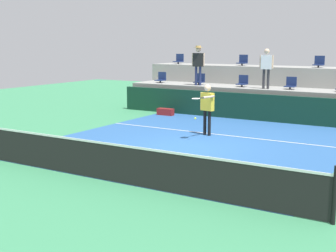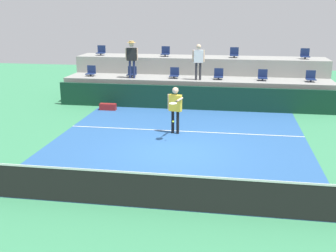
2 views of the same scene
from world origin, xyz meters
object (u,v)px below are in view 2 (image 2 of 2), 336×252
object	(u,v)px
stadium_chair_upper_far_right	(305,55)
equipment_bag	(108,107)
stadium_chair_lower_far_right	(311,77)
tennis_player	(175,105)
stadium_chair_lower_mid_left	(174,74)
stadium_chair_upper_far_left	(101,51)
stadium_chair_lower_mid_right	(219,75)
stadium_chair_lower_right	(263,76)
stadium_chair_lower_left	(132,73)
spectator_with_hat	(132,55)
stadium_chair_upper_left	(165,52)
stadium_chair_upper_right	(234,53)
spectator_in_grey	(198,59)
stadium_chair_lower_far_left	(91,72)
tennis_ball	(173,122)

from	to	relation	value
stadium_chair_upper_far_right	equipment_bag	world-z (taller)	stadium_chair_upper_far_right
stadium_chair_lower_far_right	tennis_player	world-z (taller)	tennis_player
stadium_chair_lower_mid_left	stadium_chair_upper_far_left	bearing A→B (deg)	157.26
stadium_chair_lower_mid_right	stadium_chair_lower_right	size ratio (longest dim) A/B	1.00
stadium_chair_lower_left	stadium_chair_lower_mid_left	distance (m)	2.15
stadium_chair_lower_left	tennis_player	distance (m)	5.96
stadium_chair_lower_mid_left	spectator_with_hat	bearing A→B (deg)	-169.34
stadium_chair_upper_far_left	tennis_player	distance (m)	8.72
stadium_chair_lower_left	tennis_player	bearing A→B (deg)	-60.44
stadium_chair_upper_far_left	stadium_chair_upper_left	size ratio (longest dim) A/B	1.00
stadium_chair_lower_left	tennis_player	world-z (taller)	tennis_player
stadium_chair_lower_mid_right	stadium_chair_lower_far_right	size ratio (longest dim) A/B	1.00
stadium_chair_lower_right	equipment_bag	distance (m)	7.47
stadium_chair_lower_right	tennis_player	distance (m)	6.24
stadium_chair_upper_left	stadium_chair_upper_right	size ratio (longest dim) A/B	1.00
stadium_chair_lower_far_right	stadium_chair_upper_far_left	bearing A→B (deg)	170.49
stadium_chair_upper_far_left	stadium_chair_upper_far_right	xyz separation A→B (m)	(10.69, 0.00, 0.00)
spectator_in_grey	tennis_player	bearing A→B (deg)	-94.95
stadium_chair_lower_far_right	equipment_bag	world-z (taller)	stadium_chair_lower_far_right
stadium_chair_lower_far_left	stadium_chair_upper_right	size ratio (longest dim) A/B	1.00
stadium_chair_lower_far_left	stadium_chair_upper_right	xyz separation A→B (m)	(7.14, 1.80, 0.85)
stadium_chair_lower_far_left	spectator_in_grey	xyz separation A→B (m)	(5.48, -0.38, 0.81)
stadium_chair_upper_left	stadium_chair_lower_right	bearing A→B (deg)	-19.81
stadium_chair_lower_right	stadium_chair_upper_right	world-z (taller)	stadium_chair_upper_right
stadium_chair_lower_right	tennis_ball	bearing A→B (deg)	-118.81
stadium_chair_lower_far_left	tennis_ball	distance (m)	8.06
stadium_chair_lower_mid_left	stadium_chair_lower_far_right	xyz separation A→B (m)	(6.45, 0.00, 0.00)
stadium_chair_lower_far_right	stadium_chair_upper_left	size ratio (longest dim) A/B	1.00
spectator_with_hat	stadium_chair_upper_far_right	bearing A→B (deg)	14.52
stadium_chair_lower_right	spectator_with_hat	distance (m)	6.37
stadium_chair_lower_mid_left	tennis_player	xyz separation A→B (m)	(0.79, -5.18, -0.37)
stadium_chair_lower_far_right	stadium_chair_upper_right	size ratio (longest dim) A/B	1.00
stadium_chair_lower_left	stadium_chair_upper_right	world-z (taller)	stadium_chair_upper_right
stadium_chair_lower_mid_right	tennis_ball	world-z (taller)	stadium_chair_lower_mid_right
stadium_chair_lower_far_left	equipment_bag	xyz separation A→B (m)	(1.45, -1.97, -1.31)
stadium_chair_upper_far_left	spectator_with_hat	distance (m)	3.14
spectator_with_hat	tennis_ball	world-z (taller)	spectator_with_hat
stadium_chair_upper_right	stadium_chair_upper_left	bearing A→B (deg)	180.00
tennis_ball	equipment_bag	xyz separation A→B (m)	(-3.69, 4.19, -0.60)
tennis_player	spectator_with_hat	size ratio (longest dim) A/B	0.98
stadium_chair_upper_right	spectator_with_hat	xyz separation A→B (m)	(-4.90, -2.18, 0.06)
stadium_chair_lower_far_left	tennis_player	size ratio (longest dim) A/B	0.29
stadium_chair_lower_mid_right	equipment_bag	xyz separation A→B (m)	(-5.00, -1.97, -1.31)
stadium_chair_upper_far_left	stadium_chair_upper_left	world-z (taller)	same
stadium_chair_upper_far_right	tennis_ball	world-z (taller)	stadium_chair_upper_far_right
spectator_with_hat	spectator_in_grey	world-z (taller)	spectator_with_hat
stadium_chair_upper_right	stadium_chair_lower_mid_right	bearing A→B (deg)	-111.22
stadium_chair_lower_far_right	equipment_bag	distance (m)	9.58
stadium_chair_lower_far_left	stadium_chair_lower_mid_left	size ratio (longest dim) A/B	1.00
stadium_chair_lower_left	stadium_chair_lower_far_left	bearing A→B (deg)	180.00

